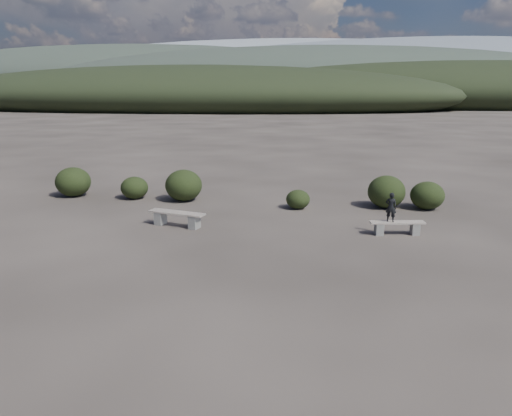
# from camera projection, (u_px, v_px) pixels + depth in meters

# --- Properties ---
(ground) EXTENTS (1200.00, 1200.00, 0.00)m
(ground) POSITION_uv_depth(u_px,v_px,m) (219.00, 290.00, 11.47)
(ground) COLOR #302925
(ground) RESTS_ON ground
(bench_left) EXTENTS (2.02, 0.94, 0.50)m
(bench_left) POSITION_uv_depth(u_px,v_px,m) (177.00, 218.00, 16.59)
(bench_left) COLOR slate
(bench_left) RESTS_ON ground
(bench_right) EXTENTS (1.73, 0.58, 0.43)m
(bench_right) POSITION_uv_depth(u_px,v_px,m) (397.00, 227.00, 15.67)
(bench_right) COLOR slate
(bench_right) RESTS_ON ground
(seated_person) EXTENTS (0.39, 0.31, 0.93)m
(seated_person) POSITION_uv_depth(u_px,v_px,m) (391.00, 207.00, 15.52)
(seated_person) COLOR black
(seated_person) RESTS_ON bench_right
(shrub_a) EXTENTS (1.12, 1.12, 0.92)m
(shrub_a) POSITION_uv_depth(u_px,v_px,m) (134.00, 188.00, 20.67)
(shrub_a) COLOR black
(shrub_a) RESTS_ON ground
(shrub_b) EXTENTS (1.49, 1.49, 1.28)m
(shrub_b) POSITION_uv_depth(u_px,v_px,m) (184.00, 185.00, 20.24)
(shrub_b) COLOR black
(shrub_b) RESTS_ON ground
(shrub_c) EXTENTS (0.91, 0.91, 0.73)m
(shrub_c) POSITION_uv_depth(u_px,v_px,m) (298.00, 199.00, 18.99)
(shrub_c) COLOR black
(shrub_c) RESTS_ON ground
(shrub_d) EXTENTS (1.42, 1.42, 1.25)m
(shrub_d) POSITION_uv_depth(u_px,v_px,m) (386.00, 192.00, 19.09)
(shrub_d) COLOR black
(shrub_d) RESTS_ON ground
(shrub_e) EXTENTS (1.27, 1.27, 1.06)m
(shrub_e) POSITION_uv_depth(u_px,v_px,m) (427.00, 195.00, 18.88)
(shrub_e) COLOR black
(shrub_e) RESTS_ON ground
(shrub_f) EXTENTS (1.46, 1.46, 1.24)m
(shrub_f) POSITION_uv_depth(u_px,v_px,m) (73.00, 182.00, 21.10)
(shrub_f) COLOR black
(shrub_f) RESTS_ON ground
(mountain_ridges) EXTENTS (500.00, 400.00, 56.00)m
(mountain_ridges) POSITION_uv_depth(u_px,v_px,m) (306.00, 77.00, 336.63)
(mountain_ridges) COLOR black
(mountain_ridges) RESTS_ON ground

